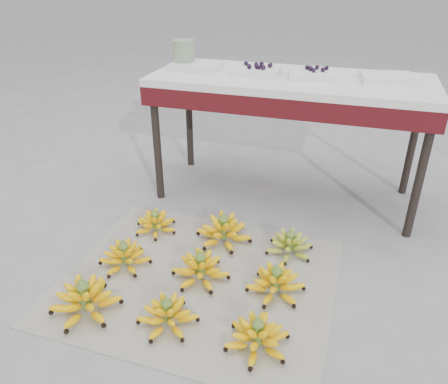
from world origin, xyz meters
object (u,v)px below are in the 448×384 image
(bunch_back_left, at_px, (156,223))
(vendor_table, at_px, (290,92))
(bunch_front_right, at_px, (257,336))
(bunch_back_center, at_px, (224,231))
(bunch_front_center, at_px, (168,315))
(bunch_back_right, at_px, (290,245))
(bunch_front_left, at_px, (85,300))
(glass_jar, at_px, (184,54))
(tray_far_left, at_px, (197,67))
(tray_left, at_px, (256,71))
(newspaper_mat, at_px, (199,280))
(tray_far_right, at_px, (387,78))
(tray_right, at_px, (312,74))
(bunch_mid_center, at_px, (201,269))
(bunch_mid_right, at_px, (276,283))
(bunch_mid_left, at_px, (125,257))

(bunch_back_left, bearing_deg, vendor_table, 64.74)
(bunch_front_right, bearing_deg, bunch_back_center, 109.90)
(bunch_front_center, xyz_separation_m, bunch_back_right, (0.39, 0.64, -0.00))
(bunch_front_left, bearing_deg, glass_jar, 83.05)
(bunch_front_left, height_order, tray_far_left, tray_far_left)
(vendor_table, bearing_deg, bunch_front_left, -114.95)
(bunch_back_center, distance_m, tray_left, 0.92)
(newspaper_mat, distance_m, bunch_front_right, 0.48)
(bunch_back_left, relative_size, vendor_table, 0.19)
(glass_jar, bearing_deg, tray_far_right, 1.20)
(vendor_table, distance_m, tray_left, 0.23)
(vendor_table, xyz_separation_m, tray_right, (0.12, -0.01, 0.11))
(newspaper_mat, relative_size, glass_jar, 7.55)
(bunch_front_center, distance_m, bunch_back_center, 0.65)
(bunch_back_right, distance_m, glass_jar, 1.28)
(bunch_front_center, distance_m, bunch_mid_center, 0.32)
(bunch_mid_center, relative_size, tray_far_left, 1.13)
(bunch_front_left, relative_size, glass_jar, 2.04)
(bunch_front_right, distance_m, glass_jar, 1.68)
(bunch_back_left, relative_size, tray_left, 1.07)
(bunch_mid_right, bearing_deg, bunch_front_left, -159.46)
(bunch_mid_right, distance_m, bunch_back_right, 0.32)
(tray_left, xyz_separation_m, tray_far_right, (0.70, 0.06, -0.00))
(bunch_mid_left, height_order, bunch_back_center, bunch_back_center)
(bunch_front_right, distance_m, bunch_back_center, 0.74)
(bunch_front_left, xyz_separation_m, tray_right, (0.72, 1.29, 0.71))
(bunch_front_left, bearing_deg, bunch_front_right, -6.64)
(newspaper_mat, height_order, bunch_front_right, bunch_front_right)
(bunch_front_center, height_order, vendor_table, vendor_table)
(tray_left, height_order, glass_jar, glass_jar)
(bunch_mid_center, distance_m, tray_far_right, 1.41)
(bunch_back_right, xyz_separation_m, tray_far_left, (-0.71, 0.61, 0.72))
(bunch_front_right, xyz_separation_m, glass_jar, (-0.78, 1.27, 0.78))
(newspaper_mat, relative_size, bunch_front_center, 4.73)
(bunch_mid_right, height_order, bunch_back_left, bunch_mid_right)
(bunch_mid_left, bearing_deg, newspaper_mat, -9.11)
(newspaper_mat, distance_m, bunch_front_center, 0.31)
(bunch_mid_center, height_order, bunch_mid_right, bunch_mid_center)
(newspaper_mat, height_order, bunch_back_center, bunch_back_center)
(bunch_mid_center, distance_m, glass_jar, 1.30)
(vendor_table, xyz_separation_m, glass_jar, (-0.65, 0.00, 0.17))
(bunch_mid_left, bearing_deg, bunch_mid_right, -8.29)
(bunch_mid_left, bearing_deg, bunch_back_right, 14.26)
(bunch_back_center, xyz_separation_m, glass_jar, (-0.44, 0.62, 0.77))
(bunch_mid_left, relative_size, bunch_mid_center, 0.86)
(tray_far_left, relative_size, tray_far_right, 1.02)
(newspaper_mat, bearing_deg, bunch_back_center, 87.06)
(vendor_table, height_order, tray_left, tray_left)
(bunch_mid_left, distance_m, bunch_mid_right, 0.74)
(newspaper_mat, height_order, glass_jar, glass_jar)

